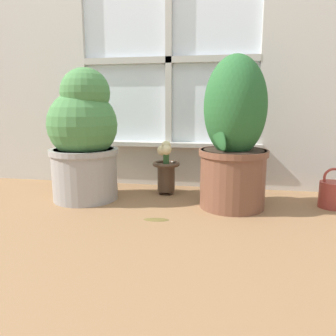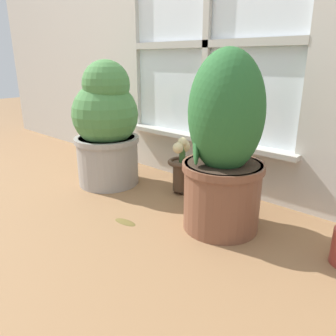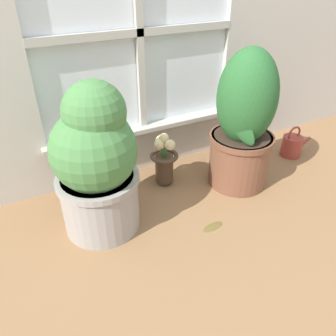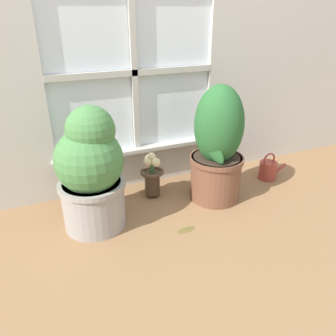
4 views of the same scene
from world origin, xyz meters
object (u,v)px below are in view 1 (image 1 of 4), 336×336
(flower_vase, at_px, (166,167))
(watering_can, at_px, (333,194))
(potted_plant_right, at_px, (234,137))
(potted_plant_left, at_px, (84,137))

(flower_vase, height_order, watering_can, flower_vase)
(potted_plant_right, relative_size, watering_can, 3.29)
(potted_plant_left, distance_m, potted_plant_right, 0.74)
(potted_plant_left, distance_m, flower_vase, 0.46)
(potted_plant_left, relative_size, flower_vase, 2.25)
(watering_can, bearing_deg, flower_vase, 173.37)
(potted_plant_left, relative_size, potted_plant_right, 0.94)
(potted_plant_right, xyz_separation_m, watering_can, (0.47, 0.07, -0.27))
(flower_vase, relative_size, watering_can, 1.37)
(flower_vase, bearing_deg, potted_plant_right, -25.72)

